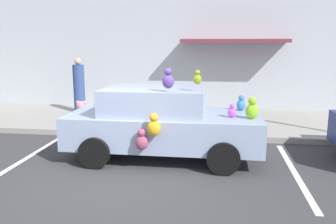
% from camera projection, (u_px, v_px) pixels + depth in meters
% --- Properties ---
extents(ground_plane, '(60.00, 60.00, 0.00)m').
position_uv_depth(ground_plane, '(121.00, 183.00, 6.38)').
color(ground_plane, '#38383A').
extents(sidewalk, '(24.00, 4.00, 0.15)m').
position_uv_depth(sidewalk, '(163.00, 120.00, 11.22)').
color(sidewalk, gray).
rests_on(sidewalk, ground).
extents(storefront_building, '(24.00, 1.25, 6.40)m').
position_uv_depth(storefront_building, '(173.00, 23.00, 12.69)').
color(storefront_building, '#B2B7C1').
rests_on(storefront_building, ground).
extents(parking_stripe_front, '(0.12, 3.60, 0.01)m').
position_uv_depth(parking_stripe_front, '(294.00, 172.00, 6.91)').
color(parking_stripe_front, silver).
rests_on(parking_stripe_front, ground).
extents(parking_stripe_rear, '(0.12, 3.60, 0.01)m').
position_uv_depth(parking_stripe_rear, '(25.00, 159.00, 7.68)').
color(parking_stripe_rear, silver).
rests_on(parking_stripe_rear, ground).
extents(plush_covered_car, '(4.13, 2.07, 2.01)m').
position_uv_depth(plush_covered_car, '(162.00, 122.00, 7.68)').
color(plush_covered_car, '#95A4C7').
rests_on(plush_covered_car, ground).
extents(teddy_bear_on_sidewalk, '(0.37, 0.31, 0.71)m').
position_uv_depth(teddy_bear_on_sidewalk, '(81.00, 114.00, 10.16)').
color(teddy_bear_on_sidewalk, pink).
rests_on(teddy_bear_on_sidewalk, sidewalk).
extents(pedestrian_near_shopfront, '(0.38, 0.38, 1.83)m').
position_uv_depth(pedestrian_near_shopfront, '(79.00, 87.00, 11.94)').
color(pedestrian_near_shopfront, navy).
rests_on(pedestrian_near_shopfront, sidewalk).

